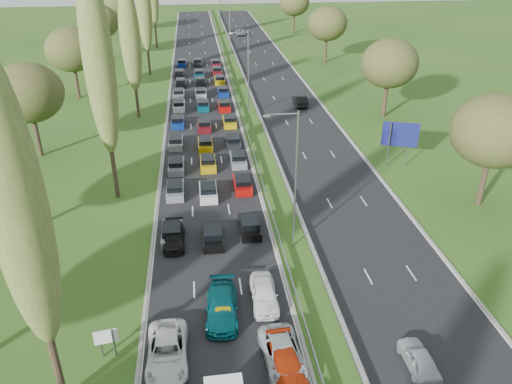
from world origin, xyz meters
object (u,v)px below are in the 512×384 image
near_car_3 (174,237)px  info_sign (107,339)px  near_car_2 (167,351)px  direction_sign (400,136)px

near_car_3 → info_sign: 13.11m
near_car_2 → info_sign: (-3.71, 0.88, 0.59)m
near_car_2 → direction_sign: size_ratio=1.05×
near_car_3 → direction_sign: (25.00, 13.35, 2.89)m
near_car_2 → near_car_3: 13.41m
near_car_2 → near_car_3: size_ratio=1.20×
near_car_3 → direction_sign: size_ratio=0.87×
info_sign → near_car_3: bearing=73.1°
near_car_3 → info_sign: size_ratio=2.16×
info_sign → direction_sign: direction_sign is taller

